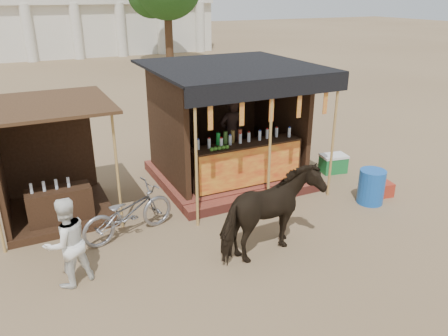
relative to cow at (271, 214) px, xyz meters
name	(u,v)px	position (x,y,z in m)	size (l,w,h in m)	color
ground	(264,258)	(-0.14, -0.06, -0.79)	(120.00, 120.00, 0.00)	#846B4C
main_stall	(230,139)	(0.87, 3.30, 0.24)	(3.60, 3.61, 2.78)	brown
secondary_stall	(45,178)	(-3.31, 3.17, 0.06)	(2.40, 2.40, 2.38)	#352013
cow	(271,214)	(0.00, 0.00, 0.00)	(0.85, 1.87, 1.58)	black
motorbike	(128,212)	(-2.04, 1.71, -0.30)	(0.64, 1.84, 0.97)	gray
bystander	(67,243)	(-3.24, 0.66, -0.05)	(0.71, 0.56, 1.47)	white
blue_barrel	(371,187)	(3.03, 0.78, -0.41)	(0.56, 0.56, 0.76)	#1752AD
red_crate	(381,189)	(3.53, 0.97, -0.63)	(0.44, 0.41, 0.32)	#9E2B1A
cooler	(333,163)	(3.44, 2.54, -0.56)	(0.71, 0.54, 0.46)	#197433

